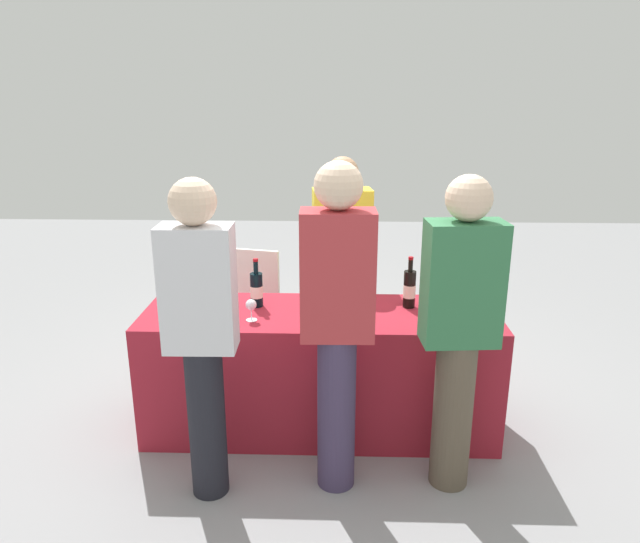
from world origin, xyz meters
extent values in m
plane|color=gray|center=(0.00, 0.00, 0.00)|extent=(12.00, 12.00, 0.00)
cube|color=maroon|center=(0.00, 0.00, 0.38)|extent=(2.10, 0.65, 0.76)
cylinder|color=black|center=(-0.81, 0.11, 0.87)|extent=(0.08, 0.08, 0.22)
cylinder|color=black|center=(-0.81, 0.11, 1.02)|extent=(0.03, 0.03, 0.08)
cylinder|color=gold|center=(-0.81, 0.11, 1.07)|extent=(0.03, 0.03, 0.02)
cylinder|color=silver|center=(-0.81, 0.11, 0.86)|extent=(0.08, 0.08, 0.08)
cylinder|color=black|center=(-0.39, 0.09, 0.86)|extent=(0.08, 0.08, 0.21)
cylinder|color=black|center=(-0.39, 0.09, 1.01)|extent=(0.03, 0.03, 0.08)
cylinder|color=maroon|center=(-0.39, 0.09, 1.05)|extent=(0.03, 0.03, 0.02)
cylinder|color=silver|center=(-0.39, 0.09, 0.85)|extent=(0.08, 0.08, 0.07)
cylinder|color=black|center=(0.03, 0.13, 0.87)|extent=(0.07, 0.07, 0.22)
cylinder|color=black|center=(0.03, 0.13, 1.02)|extent=(0.03, 0.03, 0.08)
cylinder|color=black|center=(0.03, 0.13, 1.07)|extent=(0.03, 0.03, 0.02)
cylinder|color=silver|center=(0.03, 0.13, 0.86)|extent=(0.07, 0.07, 0.08)
cylinder|color=black|center=(0.53, 0.10, 0.87)|extent=(0.07, 0.07, 0.22)
cylinder|color=black|center=(0.53, 0.10, 1.02)|extent=(0.03, 0.03, 0.07)
cylinder|color=maroon|center=(0.53, 0.10, 1.07)|extent=(0.03, 0.03, 0.02)
cylinder|color=silver|center=(0.53, 0.10, 0.86)|extent=(0.07, 0.07, 0.08)
cylinder|color=black|center=(0.75, 0.16, 0.87)|extent=(0.08, 0.08, 0.21)
cylinder|color=black|center=(0.75, 0.16, 1.02)|extent=(0.03, 0.03, 0.09)
cylinder|color=gold|center=(0.75, 0.16, 1.07)|extent=(0.03, 0.03, 0.02)
cylinder|color=silver|center=(0.75, 0.16, 0.86)|extent=(0.08, 0.08, 0.07)
cylinder|color=silver|center=(-0.50, -0.18, 0.76)|extent=(0.07, 0.07, 0.00)
cylinder|color=silver|center=(-0.50, -0.18, 0.80)|extent=(0.01, 0.01, 0.07)
sphere|color=silver|center=(-0.50, -0.18, 0.87)|extent=(0.06, 0.06, 0.06)
sphere|color=#590C19|center=(-0.50, -0.18, 0.85)|extent=(0.03, 0.03, 0.03)
cylinder|color=silver|center=(-0.39, -0.15, 0.76)|extent=(0.06, 0.06, 0.00)
cylinder|color=silver|center=(-0.39, -0.15, 0.80)|extent=(0.01, 0.01, 0.06)
sphere|color=silver|center=(-0.39, -0.15, 0.86)|extent=(0.06, 0.06, 0.06)
sphere|color=#590C19|center=(-0.39, -0.15, 0.84)|extent=(0.03, 0.03, 0.03)
cylinder|color=silver|center=(0.24, -0.09, 0.76)|extent=(0.06, 0.06, 0.00)
cylinder|color=silver|center=(0.24, -0.09, 0.80)|extent=(0.01, 0.01, 0.07)
sphere|color=silver|center=(0.24, -0.09, 0.86)|extent=(0.06, 0.06, 0.06)
sphere|color=#590C19|center=(0.24, -0.09, 0.85)|extent=(0.03, 0.03, 0.03)
cylinder|color=silver|center=(0.70, -0.10, 0.76)|extent=(0.06, 0.06, 0.00)
cylinder|color=silver|center=(0.70, -0.10, 0.80)|extent=(0.01, 0.01, 0.07)
sphere|color=silver|center=(0.70, -0.10, 0.86)|extent=(0.06, 0.06, 0.06)
sphere|color=#590C19|center=(0.70, -0.10, 0.85)|extent=(0.03, 0.03, 0.03)
cylinder|color=black|center=(0.13, 0.64, 0.40)|extent=(0.21, 0.21, 0.79)
cube|color=yellow|center=(0.13, 0.64, 1.09)|extent=(0.41, 0.26, 0.59)
sphere|color=tan|center=(0.13, 0.64, 1.49)|extent=(0.21, 0.21, 0.21)
cylinder|color=black|center=(-0.55, -0.64, 0.41)|extent=(0.19, 0.19, 0.81)
cube|color=silver|center=(-0.55, -0.64, 1.12)|extent=(0.35, 0.19, 0.61)
sphere|color=beige|center=(-0.55, -0.64, 1.53)|extent=(0.22, 0.22, 0.22)
cylinder|color=#3F3351|center=(0.10, -0.56, 0.42)|extent=(0.20, 0.20, 0.85)
cube|color=#B23338|center=(0.10, -0.56, 1.16)|extent=(0.36, 0.20, 0.64)
sphere|color=beige|center=(0.10, -0.56, 1.60)|extent=(0.23, 0.23, 0.23)
cylinder|color=brown|center=(0.71, -0.53, 0.41)|extent=(0.20, 0.20, 0.82)
cube|color=#337247|center=(0.71, -0.53, 1.12)|extent=(0.39, 0.23, 0.61)
sphere|color=beige|center=(0.71, -0.53, 1.54)|extent=(0.22, 0.22, 0.22)
cube|color=white|center=(-0.58, 0.92, 0.45)|extent=(0.51, 0.14, 0.89)
camera|label=1|loc=(0.10, -3.21, 2.01)|focal=32.67mm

